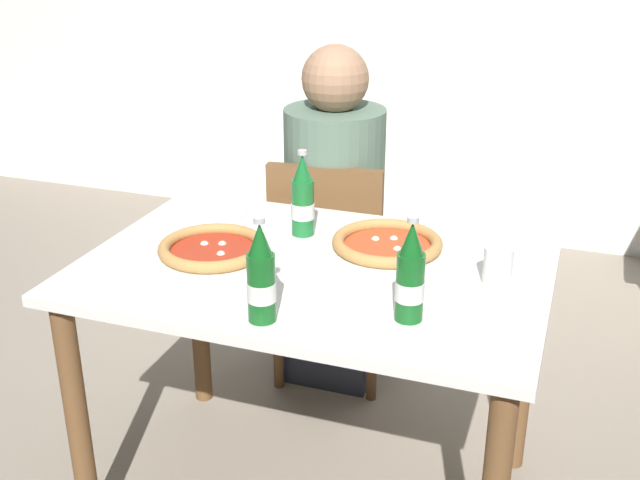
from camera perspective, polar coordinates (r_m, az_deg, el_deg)
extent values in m
cube|color=silver|center=(2.04, -0.47, -2.20)|extent=(1.20, 0.80, 0.03)
cylinder|color=brown|center=(2.20, -17.30, -12.55)|extent=(0.06, 0.06, 0.72)
cylinder|color=brown|center=(2.68, -8.88, -4.88)|extent=(0.06, 0.06, 0.72)
cylinder|color=brown|center=(2.42, 14.69, -8.77)|extent=(0.06, 0.06, 0.72)
cube|color=brown|center=(2.80, 1.14, -1.79)|extent=(0.44, 0.44, 0.04)
cube|color=brown|center=(2.55, 0.31, 1.05)|extent=(0.38, 0.08, 0.40)
cylinder|color=brown|center=(3.02, 4.97, -4.67)|extent=(0.04, 0.04, 0.41)
cylinder|color=brown|center=(3.08, -1.31, -4.00)|extent=(0.04, 0.04, 0.41)
cylinder|color=brown|center=(2.73, 3.85, -7.90)|extent=(0.04, 0.04, 0.41)
cylinder|color=brown|center=(2.79, -3.09, -7.07)|extent=(0.04, 0.04, 0.41)
cube|color=#2D3342|center=(2.87, 0.98, -5.67)|extent=(0.32, 0.28, 0.45)
cylinder|color=slate|center=(2.67, 1.06, 3.80)|extent=(0.34, 0.34, 0.55)
sphere|color=#9E7556|center=(2.57, 1.12, 11.70)|extent=(0.22, 0.22, 0.22)
cylinder|color=white|center=(2.09, -7.80, -1.08)|extent=(0.32, 0.32, 0.01)
cylinder|color=#AD2D19|center=(2.09, -7.81, -0.80)|extent=(0.23, 0.23, 0.01)
torus|color=#B78447|center=(2.08, -7.83, -0.53)|extent=(0.29, 0.29, 0.03)
sphere|color=silver|center=(2.13, -8.43, -0.37)|extent=(0.02, 0.02, 0.02)
sphere|color=silver|center=(2.06, -7.25, -1.10)|extent=(0.02, 0.02, 0.02)
sphere|color=silver|center=(2.12, -7.11, -0.34)|extent=(0.02, 0.02, 0.02)
cylinder|color=white|center=(2.11, 4.91, -0.73)|extent=(0.32, 0.32, 0.01)
cylinder|color=#CC4723|center=(2.11, 4.92, -0.45)|extent=(0.23, 0.23, 0.01)
torus|color=#B78447|center=(2.10, 4.93, -0.18)|extent=(0.30, 0.30, 0.03)
sphere|color=silver|center=(2.14, 4.07, -0.02)|extent=(0.02, 0.02, 0.02)
sphere|color=silver|center=(2.08, 5.66, -0.76)|extent=(0.02, 0.02, 0.02)
sphere|color=silver|center=(2.15, 5.41, 0.01)|extent=(0.02, 0.02, 0.02)
cylinder|color=#14591E|center=(1.74, 6.57, -3.43)|extent=(0.06, 0.06, 0.16)
cone|color=#14591E|center=(1.70, 6.75, 0.13)|extent=(0.05, 0.05, 0.07)
cylinder|color=#B7B7BC|center=(1.68, 6.82, 1.50)|extent=(0.03, 0.03, 0.01)
cylinder|color=white|center=(1.75, 6.56, -3.66)|extent=(0.07, 0.07, 0.04)
cylinder|color=#196B2D|center=(2.19, -1.26, 2.38)|extent=(0.06, 0.06, 0.16)
cone|color=#196B2D|center=(2.16, -1.29, 5.31)|extent=(0.05, 0.05, 0.07)
cylinder|color=#B7B7BC|center=(2.14, -1.30, 6.42)|extent=(0.03, 0.03, 0.01)
cylinder|color=white|center=(2.20, -1.26, 2.19)|extent=(0.07, 0.07, 0.04)
cylinder|color=#14591E|center=(1.73, -4.30, -3.50)|extent=(0.06, 0.06, 0.16)
cone|color=#14591E|center=(1.69, -4.42, 0.08)|extent=(0.05, 0.05, 0.07)
cylinder|color=#B7B7BC|center=(1.67, -4.46, 1.46)|extent=(0.03, 0.03, 0.01)
cylinder|color=white|center=(1.74, -4.29, -3.73)|extent=(0.07, 0.07, 0.04)
cube|color=white|center=(2.34, -5.21, 1.62)|extent=(0.20, 0.20, 0.00)
cube|color=silver|center=(2.33, -4.77, 1.66)|extent=(0.07, 0.19, 0.00)
cube|color=silver|center=(2.35, -5.66, 1.78)|extent=(0.02, 0.17, 0.00)
cylinder|color=white|center=(1.96, 12.86, -1.84)|extent=(0.07, 0.07, 0.09)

